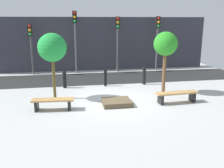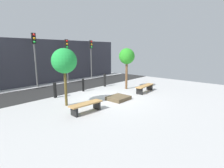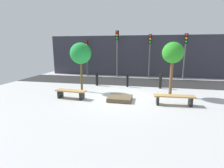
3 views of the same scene
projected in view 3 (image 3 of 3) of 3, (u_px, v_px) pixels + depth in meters
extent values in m
plane|color=#B6B6B6|center=(121.00, 98.00, 9.49)|extent=(18.00, 18.00, 0.00)
cube|color=#252525|center=(130.00, 81.00, 13.82)|extent=(18.00, 3.27, 0.01)
cube|color=#33333D|center=(134.00, 56.00, 16.24)|extent=(16.20, 0.50, 3.70)
cube|color=black|center=(60.00, 94.00, 9.45)|extent=(0.13, 0.47, 0.40)
cube|color=black|center=(82.00, 96.00, 9.11)|extent=(0.13, 0.47, 0.40)
cube|color=#B2844C|center=(71.00, 91.00, 9.24)|extent=(1.66, 0.57, 0.06)
cube|color=black|center=(157.00, 100.00, 8.33)|extent=(0.13, 0.44, 0.41)
cube|color=black|center=(190.00, 101.00, 8.13)|extent=(0.13, 0.44, 0.41)
cube|color=#B2844C|center=(174.00, 96.00, 8.18)|extent=(1.89, 0.56, 0.06)
cube|color=brown|center=(120.00, 98.00, 8.97)|extent=(1.19, 1.05, 0.20)
cylinder|color=brown|center=(81.00, 76.00, 10.62)|extent=(0.13, 0.13, 1.97)
sphere|color=green|center=(81.00, 53.00, 10.34)|extent=(1.26, 1.26, 1.26)
cylinder|color=brown|center=(171.00, 78.00, 9.56)|extent=(0.16, 0.16, 2.09)
sphere|color=green|center=(173.00, 53.00, 9.27)|extent=(1.13, 1.13, 1.13)
cylinder|color=black|center=(97.00, 79.00, 12.35)|extent=(0.19, 0.19, 0.92)
cylinder|color=black|center=(127.00, 81.00, 11.92)|extent=(0.15, 0.15, 0.88)
cylinder|color=black|center=(160.00, 81.00, 11.47)|extent=(0.18, 0.18, 1.00)
cylinder|color=#4D4D4D|center=(87.00, 58.00, 16.18)|extent=(0.12, 0.12, 3.26)
cube|color=black|center=(87.00, 45.00, 15.92)|extent=(0.28, 0.16, 0.78)
sphere|color=red|center=(86.00, 42.00, 15.77)|extent=(0.17, 0.17, 0.17)
sphere|color=orange|center=(86.00, 45.00, 15.82)|extent=(0.17, 0.17, 0.17)
sphere|color=green|center=(86.00, 48.00, 15.87)|extent=(0.17, 0.17, 0.17)
cylinder|color=#5A5A5A|center=(117.00, 54.00, 15.53)|extent=(0.12, 0.12, 4.07)
cube|color=black|center=(117.00, 35.00, 15.18)|extent=(0.28, 0.16, 0.78)
sphere|color=red|center=(117.00, 32.00, 15.03)|extent=(0.17, 0.17, 0.17)
sphere|color=orange|center=(117.00, 35.00, 15.08)|extent=(0.17, 0.17, 0.17)
sphere|color=green|center=(117.00, 38.00, 15.14)|extent=(0.17, 0.17, 0.17)
cylinder|color=#515151|center=(150.00, 57.00, 14.99)|extent=(0.12, 0.12, 3.72)
cube|color=black|center=(150.00, 39.00, 14.69)|extent=(0.28, 0.16, 0.78)
sphere|color=red|center=(150.00, 36.00, 14.53)|extent=(0.17, 0.17, 0.17)
sphere|color=orange|center=(150.00, 39.00, 14.58)|extent=(0.17, 0.17, 0.17)
sphere|color=green|center=(150.00, 42.00, 14.64)|extent=(0.17, 0.17, 0.17)
cylinder|color=#555555|center=(185.00, 57.00, 14.42)|extent=(0.12, 0.12, 3.75)
cube|color=black|center=(186.00, 38.00, 14.11)|extent=(0.28, 0.16, 0.78)
sphere|color=red|center=(187.00, 35.00, 13.95)|extent=(0.17, 0.17, 0.17)
sphere|color=orange|center=(186.00, 38.00, 14.01)|extent=(0.17, 0.17, 0.17)
sphere|color=green|center=(186.00, 42.00, 14.06)|extent=(0.17, 0.17, 0.17)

